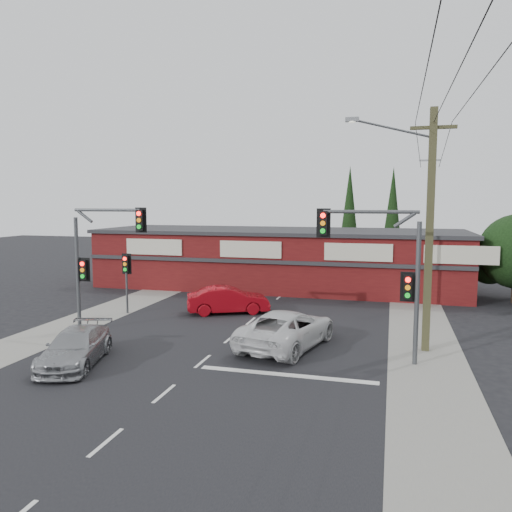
% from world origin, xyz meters
% --- Properties ---
extents(ground, '(120.00, 120.00, 0.00)m').
position_xyz_m(ground, '(0.00, 0.00, 0.00)').
color(ground, black).
rests_on(ground, ground).
extents(road_strip, '(14.00, 70.00, 0.01)m').
position_xyz_m(road_strip, '(0.00, 5.00, 0.01)').
color(road_strip, black).
rests_on(road_strip, ground).
extents(verge_left, '(3.00, 70.00, 0.02)m').
position_xyz_m(verge_left, '(-8.50, 5.00, 0.01)').
color(verge_left, gray).
rests_on(verge_left, ground).
extents(verge_right, '(3.00, 70.00, 0.02)m').
position_xyz_m(verge_right, '(8.50, 5.00, 0.01)').
color(verge_right, gray).
rests_on(verge_right, ground).
extents(stop_line, '(6.50, 0.35, 0.01)m').
position_xyz_m(stop_line, '(3.50, -1.50, 0.01)').
color(stop_line, silver).
rests_on(stop_line, ground).
extents(white_suv, '(3.92, 6.22, 1.60)m').
position_xyz_m(white_suv, '(2.78, 1.99, 0.80)').
color(white_suv, silver).
rests_on(white_suv, ground).
extents(silver_suv, '(3.05, 4.96, 1.34)m').
position_xyz_m(silver_suv, '(-4.59, -2.45, 0.67)').
color(silver_suv, '#96989B').
rests_on(silver_suv, ground).
extents(red_sedan, '(4.82, 3.35, 1.51)m').
position_xyz_m(red_sedan, '(-1.75, 7.54, 0.75)').
color(red_sedan, '#9E0913').
rests_on(red_sedan, ground).
extents(lane_dashes, '(0.12, 46.19, 0.01)m').
position_xyz_m(lane_dashes, '(0.00, 4.29, 0.01)').
color(lane_dashes, silver).
rests_on(lane_dashes, ground).
extents(shop_building, '(27.30, 8.40, 4.22)m').
position_xyz_m(shop_building, '(-0.99, 16.99, 2.13)').
color(shop_building, '#521011').
rests_on(shop_building, ground).
extents(conifer_near, '(1.80, 1.80, 9.25)m').
position_xyz_m(conifer_near, '(3.50, 24.00, 5.48)').
color(conifer_near, '#2D2116').
rests_on(conifer_near, ground).
extents(conifer_far, '(1.80, 1.80, 9.25)m').
position_xyz_m(conifer_far, '(7.00, 26.00, 5.48)').
color(conifer_far, '#2D2116').
rests_on(conifer_far, ground).
extents(traffic_mast_left, '(3.77, 0.27, 5.97)m').
position_xyz_m(traffic_mast_left, '(-6.43, 2.00, 3.93)').
color(traffic_mast_left, '#47494C').
rests_on(traffic_mast_left, ground).
extents(traffic_mast_right, '(3.96, 0.27, 5.97)m').
position_xyz_m(traffic_mast_right, '(6.86, 1.00, 3.95)').
color(traffic_mast_right, '#47494C').
rests_on(traffic_mast_right, ground).
extents(pedestal_signal, '(0.55, 0.27, 3.38)m').
position_xyz_m(pedestal_signal, '(-7.20, 6.01, 2.41)').
color(pedestal_signal, '#47494C').
rests_on(pedestal_signal, ground).
extents(utility_pole, '(4.38, 0.59, 10.00)m').
position_xyz_m(utility_pole, '(8.36, 2.99, 5.40)').
color(utility_pole, '#4C492A').
rests_on(utility_pole, ground).
extents(steel_pole, '(1.20, 0.16, 9.00)m').
position_xyz_m(steel_pole, '(9.00, 12.00, 4.70)').
color(steel_pole, gray).
rests_on(steel_pole, ground).
extents(power_lines, '(2.01, 29.00, 1.22)m').
position_xyz_m(power_lines, '(8.47, -2.47, 9.04)').
color(power_lines, black).
rests_on(power_lines, ground).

